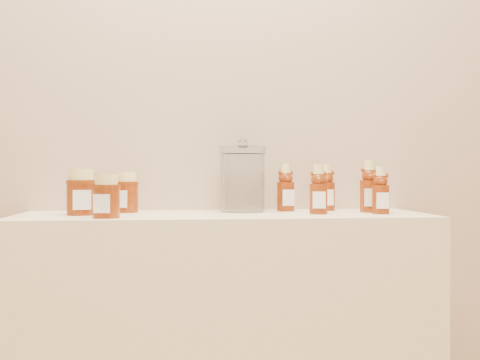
{
  "coord_description": "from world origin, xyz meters",
  "views": [
    {
      "loc": [
        -0.15,
        -0.2,
        1.02
      ],
      "look_at": [
        0.04,
        1.52,
        1.0
      ],
      "focal_mm": 45.0,
      "sensor_mm": 36.0,
      "label": 1
    }
  ],
  "objects": [
    {
      "name": "bear_bottle_back_right",
      "position": [
        0.45,
        1.58,
        0.99
      ],
      "size": [
        0.07,
        0.07,
        0.18
      ],
      "primitive_type": null,
      "rotation": [
        0.0,
        0.0,
        -0.15
      ],
      "color": "#5F1E07",
      "rests_on": "display_table"
    },
    {
      "name": "honey_jar_front",
      "position": [
        -0.33,
        1.43,
        0.96
      ],
      "size": [
        0.09,
        0.09,
        0.12
      ],
      "primitive_type": null,
      "rotation": [
        0.0,
        0.0,
        -0.22
      ],
      "color": "#5F1E07",
      "rests_on": "display_table"
    },
    {
      "name": "honey_jar_back",
      "position": [
        -0.29,
        1.66,
        0.96
      ],
      "size": [
        0.1,
        0.1,
        0.12
      ],
      "primitive_type": null,
      "rotation": [
        0.0,
        0.0,
        -0.39
      ],
      "color": "#5F1E07",
      "rests_on": "display_table"
    },
    {
      "name": "bear_bottle_front_left",
      "position": [
        0.28,
        1.52,
        0.98
      ],
      "size": [
        0.06,
        0.06,
        0.17
      ],
      "primitive_type": null,
      "rotation": [
        0.0,
        0.0,
        -0.16
      ],
      "color": "#5F1E07",
      "rests_on": "display_table"
    },
    {
      "name": "wall_back",
      "position": [
        0.0,
        1.75,
        1.35
      ],
      "size": [
        3.5,
        0.02,
        2.7
      ],
      "primitive_type": "cube",
      "color": "tan",
      "rests_on": "ground"
    },
    {
      "name": "honey_jar_left",
      "position": [
        -0.41,
        1.55,
        0.97
      ],
      "size": [
        0.1,
        0.1,
        0.13
      ],
      "primitive_type": null,
      "rotation": [
        0.0,
        0.0,
        0.22
      ],
      "color": "#5F1E07",
      "rests_on": "display_table"
    },
    {
      "name": "bear_bottle_back_left",
      "position": [
        0.2,
        1.66,
        0.99
      ],
      "size": [
        0.07,
        0.07,
        0.17
      ],
      "primitive_type": null,
      "rotation": [
        0.0,
        0.0,
        0.15
      ],
      "color": "#5F1E07",
      "rests_on": "display_table"
    },
    {
      "name": "bear_bottle_back_mid",
      "position": [
        0.34,
        1.67,
        0.98
      ],
      "size": [
        0.06,
        0.06,
        0.17
      ],
      "primitive_type": null,
      "rotation": [
        0.0,
        0.0,
        -0.14
      ],
      "color": "#5F1E07",
      "rests_on": "display_table"
    },
    {
      "name": "bear_bottle_front_right",
      "position": [
        0.46,
        1.5,
        0.98
      ],
      "size": [
        0.06,
        0.06,
        0.16
      ],
      "primitive_type": null,
      "rotation": [
        0.0,
        0.0,
        -0.11
      ],
      "color": "#5F1E07",
      "rests_on": "display_table"
    },
    {
      "name": "glass_canister",
      "position": [
        0.07,
        1.64,
        1.01
      ],
      "size": [
        0.15,
        0.15,
        0.22
      ],
      "primitive_type": null,
      "rotation": [
        0.0,
        0.0,
        -0.02
      ],
      "color": "white",
      "rests_on": "display_table"
    }
  ]
}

